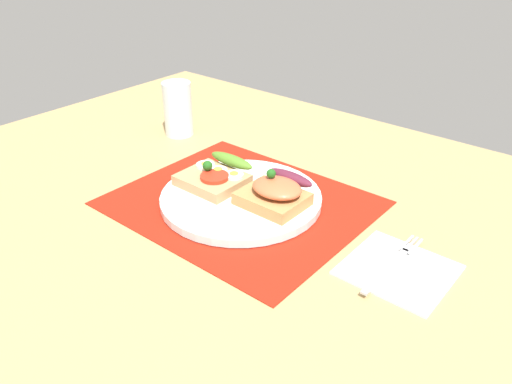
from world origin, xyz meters
TOP-DOWN VIEW (x-y plane):
  - ground_plane at (0.00, 0.00)cm, footprint 120.00×90.00cm
  - placemat at (0.00, 0.00)cm, footprint 36.95×31.15cm
  - plate at (0.00, 0.00)cm, footprint 24.77×24.77cm
  - sandwich_egg_tomato at (-5.50, 0.32)cm, footprint 9.81×9.86cm
  - sandwich_salmon at (5.74, 1.37)cm, footprint 9.42×9.18cm
  - napkin at (26.33, 0.38)cm, footprint 12.71×12.18cm
  - fork at (25.48, 0.45)cm, footprint 1.62×14.93cm
  - drinking_glass at (-27.75, 12.94)cm, footprint 5.61×5.61cm

SIDE VIEW (x-z plane):
  - ground_plane at x=0.00cm, z-range -3.20..0.00cm
  - placemat at x=0.00cm, z-range 0.00..0.30cm
  - napkin at x=26.33cm, z-range 0.00..0.60cm
  - fork at x=25.48cm, z-range 0.60..0.92cm
  - plate at x=0.00cm, z-range 0.30..1.58cm
  - sandwich_egg_tomato at x=-5.50cm, z-range 0.97..4.85cm
  - sandwich_salmon at x=5.74cm, z-range 0.83..6.14cm
  - drinking_glass at x=-27.75cm, z-range 0.00..10.64cm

